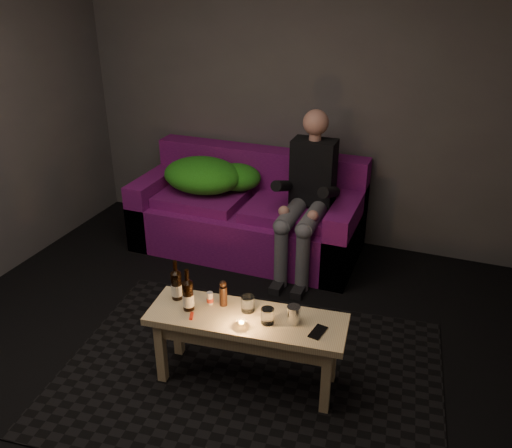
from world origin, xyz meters
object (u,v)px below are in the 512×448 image
at_px(person, 307,192).
at_px(coffee_table, 246,328).
at_px(steel_cup, 293,314).
at_px(sofa, 249,215).
at_px(beer_bottle_b, 188,295).
at_px(beer_bottle_a, 176,285).

relative_size(person, coffee_table, 1.09).
xyz_separation_m(coffee_table, steel_cup, (0.27, 0.05, 0.14)).
height_order(person, coffee_table, person).
bearing_deg(sofa, person, -15.64).
distance_m(sofa, beer_bottle_b, 1.77).
bearing_deg(beer_bottle_b, sofa, 99.78).
bearing_deg(person, beer_bottle_a, -104.94).
height_order(sofa, steel_cup, sofa).
bearing_deg(sofa, beer_bottle_b, -80.22).
bearing_deg(beer_bottle_b, person, 79.96).
distance_m(sofa, person, 0.70).
bearing_deg(coffee_table, sofa, 111.19).
relative_size(sofa, coffee_table, 1.63).
relative_size(person, beer_bottle_a, 4.98).
height_order(sofa, beer_bottle_b, sofa).
relative_size(sofa, steel_cup, 18.42).
distance_m(person, coffee_table, 1.54).
bearing_deg(beer_bottle_a, coffee_table, -3.12).
bearing_deg(sofa, coffee_table, -68.81).
bearing_deg(sofa, steel_cup, -60.45).
relative_size(beer_bottle_a, beer_bottle_b, 0.97).
distance_m(sofa, beer_bottle_a, 1.68).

